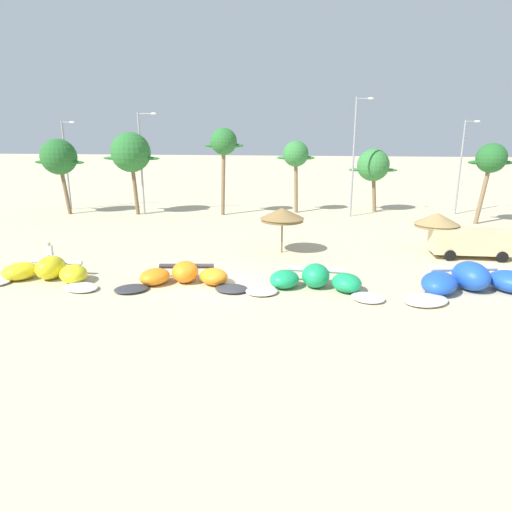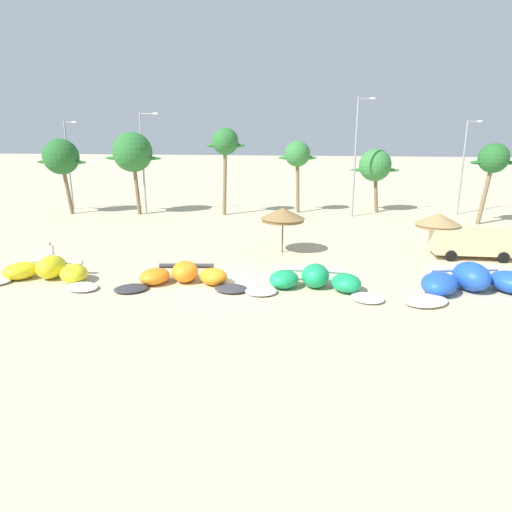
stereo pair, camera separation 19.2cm
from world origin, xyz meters
The scene contains 19 objects.
ground_plane centered at (0.00, 0.00, 0.00)m, with size 260.00×260.00×0.00m, color beige.
kite_far_left centered at (-9.47, -0.83, 0.48)m, with size 7.33×3.42×1.25m.
kite_left centered at (-1.98, -0.40, 0.43)m, with size 7.09×3.72×1.12m.
kite_left_of_center centered at (4.86, -0.34, 0.48)m, with size 7.14×3.38×1.24m.
kite_center centered at (12.78, 0.27, 0.55)m, with size 8.62×4.85×1.43m.
beach_umbrella_near_van centered at (2.63, 6.68, 2.56)m, with size 2.90×2.90×3.00m.
beach_umbrella_middle centered at (12.68, 8.01, 2.21)m, with size 2.87×2.87×2.67m.
parked_van centered at (14.58, 7.09, 1.09)m, with size 4.98×2.29×1.84m.
person_near_kites centered at (-10.46, 1.17, 0.82)m, with size 0.36×0.24×1.62m.
palm_leftmost centered at (-19.50, 18.40, 5.40)m, with size 5.03×3.35×7.14m.
palm_left centered at (-12.62, 19.10, 5.84)m, with size 5.57×3.71×7.76m.
palm_left_of_gap centered at (-3.86, 19.91, 6.69)m, with size 3.68×2.46×8.12m.
palm_center_left centered at (2.73, 22.19, 5.56)m, with size 3.69×2.46×6.94m.
palm_center_right centered at (10.27, 23.70, 4.55)m, with size 4.72×3.14×6.18m.
palm_right_of_gap centered at (19.28, 18.55, 5.49)m, with size 3.71×2.47×6.87m.
lamppost_west centered at (-20.16, 20.93, 4.89)m, with size 1.44×0.24×8.79m.
lamppost_west_center centered at (-11.56, 19.21, 5.30)m, with size 1.85×0.24×9.49m.
lamppost_east_center centered at (8.19, 20.71, 5.89)m, with size 1.57×0.24×10.74m.
lamppost_east centered at (18.41, 23.31, 4.90)m, with size 1.39×0.24×8.82m.
Camera 2 is at (4.89, -22.10, 7.78)m, focal length 31.45 mm.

